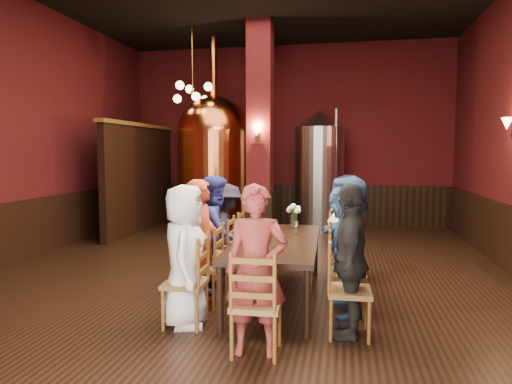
% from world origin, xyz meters
% --- Properties ---
extents(room, '(10.00, 10.02, 4.50)m').
position_xyz_m(room, '(0.00, 0.00, 2.25)').
color(room, black).
rests_on(room, ground).
extents(wainscot_back, '(7.90, 0.08, 1.00)m').
position_xyz_m(wainscot_back, '(0.00, 4.96, 0.50)').
color(wainscot_back, black).
rests_on(wainscot_back, ground).
extents(wainscot_left, '(0.08, 9.90, 1.00)m').
position_xyz_m(wainscot_left, '(-3.96, 0.00, 0.50)').
color(wainscot_left, black).
rests_on(wainscot_left, ground).
extents(column, '(0.58, 0.58, 4.50)m').
position_xyz_m(column, '(-0.30, 2.80, 2.25)').
color(column, '#480F10').
rests_on(column, ground).
extents(partition, '(0.22, 3.50, 2.40)m').
position_xyz_m(partition, '(-3.20, 3.20, 1.20)').
color(partition, black).
rests_on(partition, ground).
extents(pendant_cluster, '(0.90, 0.90, 1.70)m').
position_xyz_m(pendant_cluster, '(-1.80, 2.90, 3.10)').
color(pendant_cluster, '#A57226').
rests_on(pendant_cluster, room).
extents(sconce_column, '(0.20, 0.20, 0.36)m').
position_xyz_m(sconce_column, '(-0.30, 2.50, 2.20)').
color(sconce_column, black).
rests_on(sconce_column, column).
extents(dining_table, '(1.07, 2.43, 0.75)m').
position_xyz_m(dining_table, '(0.63, -1.13, 0.69)').
color(dining_table, black).
rests_on(dining_table, ground).
extents(chair_0, '(0.47, 0.47, 0.92)m').
position_xyz_m(chair_0, '(-0.19, -2.15, 0.46)').
color(chair_0, brown).
rests_on(chair_0, ground).
extents(person_0, '(0.63, 0.82, 1.49)m').
position_xyz_m(person_0, '(-0.19, -2.15, 0.75)').
color(person_0, white).
rests_on(person_0, ground).
extents(chair_1, '(0.47, 0.47, 0.92)m').
position_xyz_m(chair_1, '(-0.21, -1.48, 0.46)').
color(chair_1, brown).
rests_on(chair_1, ground).
extents(person_1, '(0.39, 0.57, 1.51)m').
position_xyz_m(person_1, '(-0.21, -1.48, 0.75)').
color(person_1, '#A8361C').
rests_on(person_1, ground).
extents(chair_2, '(0.47, 0.47, 0.92)m').
position_xyz_m(chair_2, '(-0.23, -0.82, 0.46)').
color(chair_2, brown).
rests_on(chair_2, ground).
extents(person_2, '(0.42, 0.76, 1.52)m').
position_xyz_m(person_2, '(-0.23, -0.82, 0.76)').
color(person_2, navy).
rests_on(person_2, ground).
extents(chair_3, '(0.47, 0.47, 0.92)m').
position_xyz_m(chair_3, '(-0.25, -0.15, 0.46)').
color(chair_3, brown).
rests_on(chair_3, ground).
extents(person_3, '(0.72, 0.98, 1.36)m').
position_xyz_m(person_3, '(-0.25, -0.15, 0.68)').
color(person_3, black).
rests_on(person_3, ground).
extents(chair_4, '(0.47, 0.47, 0.92)m').
position_xyz_m(chair_4, '(1.51, -2.10, 0.46)').
color(chair_4, brown).
rests_on(chair_4, ground).
extents(person_4, '(0.42, 0.91, 1.53)m').
position_xyz_m(person_4, '(1.51, -2.10, 0.77)').
color(person_4, black).
rests_on(person_4, ground).
extents(chair_5, '(0.47, 0.47, 0.92)m').
position_xyz_m(chair_5, '(1.49, -1.43, 0.46)').
color(chair_5, brown).
rests_on(chair_5, ground).
extents(person_5, '(0.66, 1.51, 1.57)m').
position_xyz_m(person_5, '(1.49, -1.43, 0.78)').
color(person_5, '#2A507F').
rests_on(person_5, ground).
extents(chair_6, '(0.47, 0.47, 0.92)m').
position_xyz_m(chair_6, '(1.47, -0.77, 0.46)').
color(chair_6, brown).
rests_on(chair_6, ground).
extents(person_6, '(0.66, 0.84, 1.50)m').
position_xyz_m(person_6, '(1.47, -0.77, 0.75)').
color(person_6, silver).
rests_on(person_6, ground).
extents(chair_7, '(0.47, 0.47, 0.92)m').
position_xyz_m(chair_7, '(1.45, -0.10, 0.46)').
color(chair_7, brown).
rests_on(chair_7, ground).
extents(person_7, '(0.49, 0.79, 1.51)m').
position_xyz_m(person_7, '(1.45, -0.10, 0.75)').
color(person_7, black).
rests_on(person_7, ground).
extents(chair_8, '(0.47, 0.47, 0.92)m').
position_xyz_m(chair_8, '(0.68, -2.67, 0.46)').
color(chair_8, brown).
rests_on(chair_8, ground).
extents(person_8, '(0.61, 0.44, 1.55)m').
position_xyz_m(person_8, '(0.68, -2.67, 0.77)').
color(person_8, maroon).
rests_on(person_8, ground).
extents(copper_kettle, '(2.16, 2.16, 4.39)m').
position_xyz_m(copper_kettle, '(-1.49, 3.45, 1.60)').
color(copper_kettle, black).
rests_on(copper_kettle, ground).
extents(steel_vessel, '(1.49, 1.49, 2.79)m').
position_xyz_m(steel_vessel, '(0.86, 4.18, 1.39)').
color(steel_vessel, '#B2B2B7').
rests_on(steel_vessel, ground).
extents(rose_vase, '(0.21, 0.21, 0.35)m').
position_xyz_m(rose_vase, '(0.75, -0.23, 0.98)').
color(rose_vase, white).
rests_on(rose_vase, dining_table).
extents(wine_glass_0, '(0.07, 0.07, 0.17)m').
position_xyz_m(wine_glass_0, '(0.57, -1.78, 0.83)').
color(wine_glass_0, white).
rests_on(wine_glass_0, dining_table).
extents(wine_glass_1, '(0.07, 0.07, 0.17)m').
position_xyz_m(wine_glass_1, '(0.29, -0.51, 0.83)').
color(wine_glass_1, white).
rests_on(wine_glass_1, dining_table).
extents(wine_glass_2, '(0.07, 0.07, 0.17)m').
position_xyz_m(wine_glass_2, '(0.57, -0.75, 0.83)').
color(wine_glass_2, white).
rests_on(wine_glass_2, dining_table).
extents(wine_glass_3, '(0.07, 0.07, 0.17)m').
position_xyz_m(wine_glass_3, '(0.44, -0.58, 0.83)').
color(wine_glass_3, white).
rests_on(wine_glass_3, dining_table).
extents(wine_glass_4, '(0.07, 0.07, 0.17)m').
position_xyz_m(wine_glass_4, '(0.80, -1.76, 0.83)').
color(wine_glass_4, white).
rests_on(wine_glass_4, dining_table).
extents(wine_glass_5, '(0.07, 0.07, 0.17)m').
position_xyz_m(wine_glass_5, '(0.31, -1.32, 0.83)').
color(wine_glass_5, white).
rests_on(wine_glass_5, dining_table).
extents(wine_glass_6, '(0.07, 0.07, 0.17)m').
position_xyz_m(wine_glass_6, '(0.53, -1.39, 0.83)').
color(wine_glass_6, white).
rests_on(wine_glass_6, dining_table).
extents(wine_glass_7, '(0.07, 0.07, 0.17)m').
position_xyz_m(wine_glass_7, '(0.83, -0.74, 0.83)').
color(wine_glass_7, white).
rests_on(wine_glass_7, dining_table).
extents(wine_glass_8, '(0.07, 0.07, 0.17)m').
position_xyz_m(wine_glass_8, '(0.44, -2.10, 0.83)').
color(wine_glass_8, white).
rests_on(wine_glass_8, dining_table).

